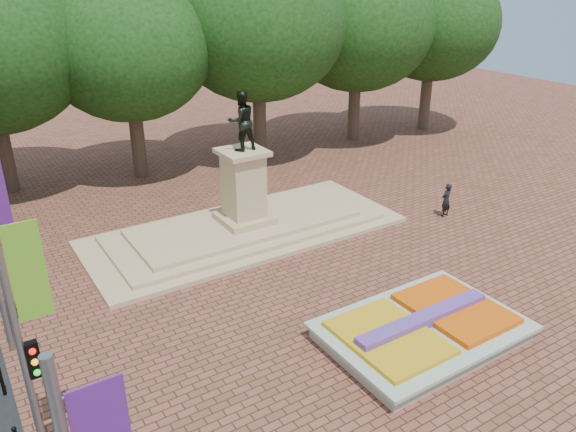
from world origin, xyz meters
The scene contains 6 objects.
ground centered at (0.00, 0.00, 0.00)m, with size 90.00×90.00×0.00m, color brown.
flower_bed centered at (1.03, -2.00, 0.38)m, with size 6.30×4.30×0.91m.
monument centered at (0.00, 8.00, 0.88)m, with size 14.00×6.00×6.40m.
tree_row_back centered at (2.33, 18.00, 6.67)m, with size 44.80×8.80×10.43m.
banner_poles centered at (-10.08, -1.31, 3.88)m, with size 0.88×11.17×7.00m.
pedestrian centered at (9.00, 4.50, 0.82)m, with size 0.60×0.39×1.65m, color black.
Camera 1 is at (-10.65, -12.25, 10.97)m, focal length 35.00 mm.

